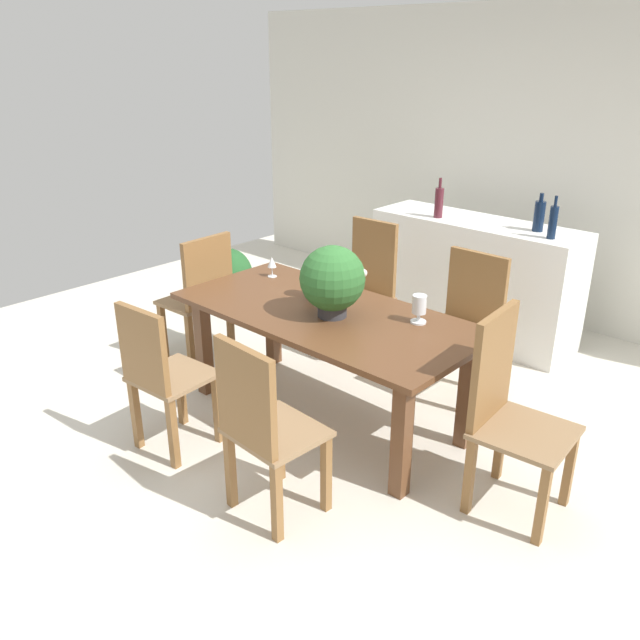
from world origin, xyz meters
The scene contains 18 objects.
ground_plane centered at (0.00, 0.00, 0.00)m, with size 7.04×7.04×0.00m, color silver.
back_wall centered at (0.00, 2.60, 1.30)m, with size 6.40×0.10×2.60m, color silver.
dining_table centered at (0.00, -0.01, 0.64)m, with size 1.95×0.93×0.74m.
chair_near_right centered at (0.43, -0.95, 0.55)m, with size 0.46×0.43×0.99m.
chair_foot_end centered at (1.24, -0.02, 0.58)m, with size 0.49×0.49×1.06m.
chair_far_right centered at (0.44, 0.93, 0.55)m, with size 0.48×0.45×0.98m.
chair_far_left centered at (-0.44, 0.93, 0.57)m, with size 0.45×0.45×1.05m.
chair_near_left centered at (-0.43, -0.95, 0.52)m, with size 0.44×0.45×0.94m.
chair_head_end centered at (-1.26, -0.01, 0.55)m, with size 0.42×0.49×0.99m.
flower_centerpiece centered at (0.08, -0.04, 0.98)m, with size 0.39×0.39×0.44m.
crystal_vase_left centered at (-0.23, 0.11, 0.85)m, with size 0.12×0.12×0.17m.
crystal_vase_center_near centered at (0.52, 0.22, 0.85)m, with size 0.09×0.09×0.17m.
wine_glass centered at (-0.72, 0.21, 0.85)m, with size 0.06×0.06×0.15m.
kitchen_counter centered at (-0.04, 1.83, 0.48)m, with size 1.72×0.53×0.97m, color white.
wine_bottle_green centered at (0.61, 1.72, 1.09)m, with size 0.06×0.06×0.31m.
wine_bottle_tall centered at (0.45, 1.85, 1.08)m, with size 0.08×0.08×0.29m.
wine_bottle_clear centered at (-0.34, 1.70, 1.09)m, with size 0.07×0.07×0.32m.
potted_plant_floor centered at (-1.91, 0.77, 0.31)m, with size 0.44×0.44×0.59m.
Camera 1 is at (2.49, -2.75, 2.24)m, focal length 36.50 mm.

